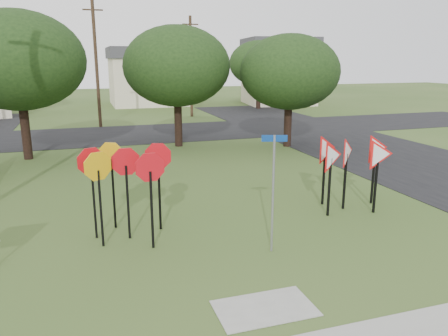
# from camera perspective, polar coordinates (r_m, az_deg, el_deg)

# --- Properties ---
(ground) EXTENTS (140.00, 140.00, 0.00)m
(ground) POSITION_cam_1_polar(r_m,az_deg,el_deg) (11.30, 0.45, -11.79)
(ground) COLOR #324C1C
(street_right) EXTENTS (8.00, 50.00, 0.02)m
(street_right) POSITION_cam_1_polar(r_m,az_deg,el_deg) (25.34, 19.40, 2.03)
(street_right) COLOR black
(street_right) RESTS_ON ground
(street_far) EXTENTS (60.00, 8.00, 0.02)m
(street_far) POSITION_cam_1_polar(r_m,az_deg,el_deg) (30.23, -11.66, 4.37)
(street_far) COLOR black
(street_far) RESTS_ON ground
(curb_pad) EXTENTS (2.00, 1.20, 0.02)m
(curb_pad) POSITION_cam_1_polar(r_m,az_deg,el_deg) (9.33, 5.34, -17.79)
(curb_pad) COLOR gray
(curb_pad) RESTS_ON ground
(street_name_sign) EXTENTS (0.62, 0.21, 3.10)m
(street_name_sign) POSITION_cam_1_polar(r_m,az_deg,el_deg) (11.18, 6.43, -2.43)
(street_name_sign) COLOR gray
(street_name_sign) RESTS_ON ground
(stop_sign_cluster) EXTENTS (2.62, 2.06, 2.63)m
(stop_sign_cluster) POSITION_cam_1_polar(r_m,az_deg,el_deg) (12.27, -13.06, -0.43)
(stop_sign_cluster) COLOR black
(stop_sign_cluster) RESTS_ON ground
(yield_sign_cluster) EXTENTS (3.17, 1.55, 2.51)m
(yield_sign_cluster) POSITION_cam_1_polar(r_m,az_deg,el_deg) (14.95, 16.29, 1.57)
(yield_sign_cluster) COLOR black
(yield_sign_cluster) RESTS_ON ground
(far_pole_a) EXTENTS (1.40, 0.24, 9.00)m
(far_pole_a) POSITION_cam_1_polar(r_m,az_deg,el_deg) (33.68, -16.33, 12.92)
(far_pole_a) COLOR #3F2D1D
(far_pole_a) RESTS_ON ground
(far_pole_b) EXTENTS (1.40, 0.24, 8.50)m
(far_pole_b) POSITION_cam_1_polar(r_m,az_deg,el_deg) (38.77, -4.34, 13.12)
(far_pole_b) COLOR #3F2D1D
(far_pole_b) RESTS_ON ground
(house_mid) EXTENTS (8.40, 8.40, 6.20)m
(house_mid) POSITION_cam_1_polar(r_m,az_deg,el_deg) (50.21, -9.92, 11.78)
(house_mid) COLOR beige
(house_mid) RESTS_ON ground
(house_right) EXTENTS (8.30, 8.30, 7.20)m
(house_right) POSITION_cam_1_polar(r_m,az_deg,el_deg) (50.36, 7.11, 12.46)
(house_right) COLOR beige
(house_right) RESTS_ON ground
(tree_near_left) EXTENTS (6.40, 6.40, 7.27)m
(tree_near_left) POSITION_cam_1_polar(r_m,az_deg,el_deg) (23.81, -25.33, 12.55)
(tree_near_left) COLOR black
(tree_near_left) RESTS_ON ground
(tree_near_mid) EXTENTS (6.00, 6.00, 6.80)m
(tree_near_mid) POSITION_cam_1_polar(r_m,az_deg,el_deg) (25.20, -6.18, 13.07)
(tree_near_mid) COLOR black
(tree_near_mid) RESTS_ON ground
(tree_near_right) EXTENTS (5.60, 5.60, 6.33)m
(tree_near_right) POSITION_cam_1_polar(r_m,az_deg,el_deg) (25.29, 8.56, 12.28)
(tree_near_right) COLOR black
(tree_near_right) RESTS_ON ground
(tree_far_right) EXTENTS (6.00, 6.00, 6.80)m
(tree_far_right) POSITION_cam_1_polar(r_m,az_deg,el_deg) (45.07, 4.60, 13.48)
(tree_far_right) COLOR black
(tree_far_right) RESTS_ON ground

